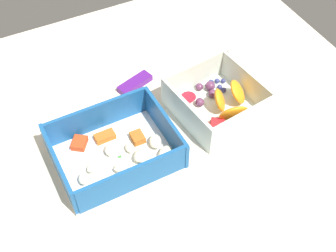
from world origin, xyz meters
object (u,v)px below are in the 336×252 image
at_px(pasta_container, 116,151).
at_px(fruit_bowl, 218,103).
at_px(paper_cup_liner, 236,54).
at_px(candy_bar, 135,83).

distance_m(pasta_container, fruit_bowl, 0.20).
bearing_deg(pasta_container, paper_cup_liner, 20.76).
relative_size(fruit_bowl, candy_bar, 2.32).
height_order(fruit_bowl, paper_cup_liner, fruit_bowl).
bearing_deg(paper_cup_liner, candy_bar, 175.03).
bearing_deg(fruit_bowl, pasta_container, -175.55).
distance_m(pasta_container, candy_bar, 0.17).
height_order(pasta_container, fruit_bowl, same).
distance_m(fruit_bowl, candy_bar, 0.17).
bearing_deg(fruit_bowl, paper_cup_liner, 44.78).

